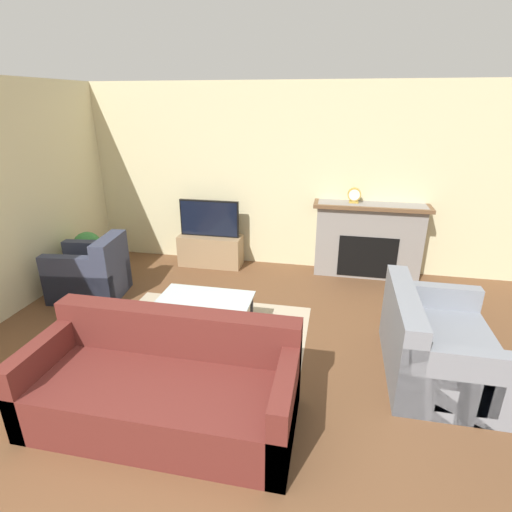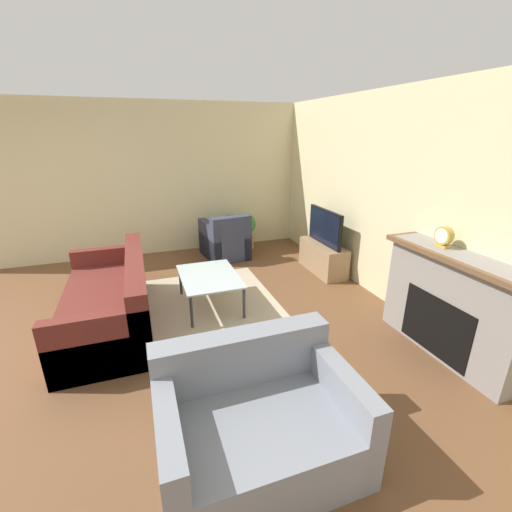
# 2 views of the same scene
# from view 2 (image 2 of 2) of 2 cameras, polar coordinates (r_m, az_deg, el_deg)

# --- Properties ---
(ground_plane) EXTENTS (20.00, 20.00, 0.00)m
(ground_plane) POSITION_cam_2_polar(r_m,az_deg,el_deg) (4.51, -34.77, -12.96)
(ground_plane) COLOR brown
(wall_back) EXTENTS (8.55, 0.06, 2.70)m
(wall_back) POSITION_cam_2_polar(r_m,az_deg,el_deg) (4.89, 20.30, 8.97)
(wall_back) COLOR beige
(wall_back) RESTS_ON ground_plane
(wall_left) EXTENTS (0.06, 7.40, 2.70)m
(wall_left) POSITION_cam_2_polar(r_m,az_deg,el_deg) (6.61, -12.16, 12.36)
(wall_left) COLOR beige
(wall_left) RESTS_ON ground_plane
(area_rug) EXTENTS (2.22, 1.92, 0.00)m
(area_rug) POSITION_cam_2_polar(r_m,az_deg,el_deg) (4.65, -8.56, -8.24)
(area_rug) COLOR #B7A88E
(area_rug) RESTS_ON ground_plane
(fireplace) EXTENTS (1.60, 0.41, 1.08)m
(fireplace) POSITION_cam_2_polar(r_m,az_deg,el_deg) (3.98, 29.93, -6.86)
(fireplace) COLOR gray
(fireplace) RESTS_ON ground_plane
(tv_stand) EXTENTS (0.98, 0.38, 0.48)m
(tv_stand) POSITION_cam_2_polar(r_m,az_deg,el_deg) (5.71, 11.09, -0.27)
(tv_stand) COLOR #997A56
(tv_stand) RESTS_ON ground_plane
(tv) EXTENTS (0.92, 0.06, 0.56)m
(tv) POSITION_cam_2_polar(r_m,az_deg,el_deg) (5.55, 11.42, 4.77)
(tv) COLOR black
(tv) RESTS_ON tv_stand
(couch_sectional) EXTENTS (2.11, 0.93, 0.82)m
(couch_sectional) POSITION_cam_2_polar(r_m,az_deg,el_deg) (4.42, -22.95, -7.15)
(couch_sectional) COLOR #5B231E
(couch_sectional) RESTS_ON ground_plane
(couch_loveseat) EXTENTS (0.94, 1.32, 0.82)m
(couch_loveseat) POSITION_cam_2_polar(r_m,az_deg,el_deg) (2.63, 0.17, -26.09)
(couch_loveseat) COLOR gray
(couch_loveseat) RESTS_ON ground_plane
(armchair_by_window) EXTENTS (0.95, 0.80, 0.82)m
(armchair_by_window) POSITION_cam_2_polar(r_m,az_deg,el_deg) (6.27, -5.16, 2.47)
(armchair_by_window) COLOR #33384C
(armchair_by_window) RESTS_ON ground_plane
(coffee_table) EXTENTS (1.02, 0.72, 0.43)m
(coffee_table) POSITION_cam_2_polar(r_m,az_deg,el_deg) (4.49, -7.77, -3.67)
(coffee_table) COLOR #333338
(coffee_table) RESTS_ON ground_plane
(potted_plant) EXTENTS (0.40, 0.40, 0.70)m
(potted_plant) POSITION_cam_2_polar(r_m,az_deg,el_deg) (6.70, -1.73, 4.58)
(potted_plant) COLOR #AD704C
(potted_plant) RESTS_ON ground_plane
(mantel_clock) EXTENTS (0.19, 0.07, 0.22)m
(mantel_clock) POSITION_cam_2_polar(r_m,az_deg,el_deg) (3.92, 28.83, 2.86)
(mantel_clock) COLOR #B79338
(mantel_clock) RESTS_ON fireplace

